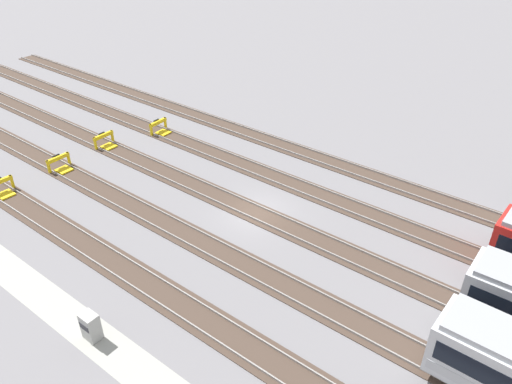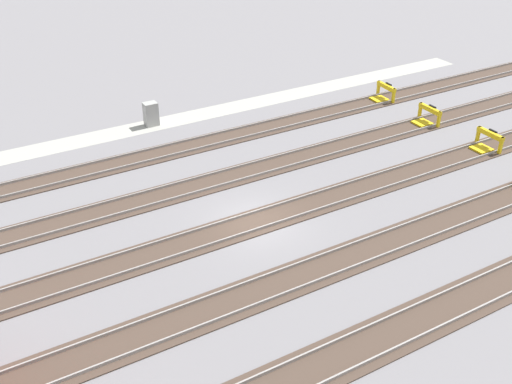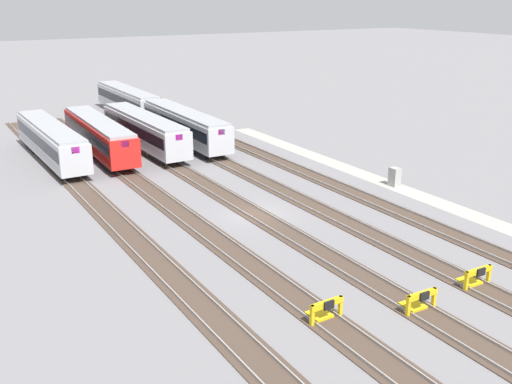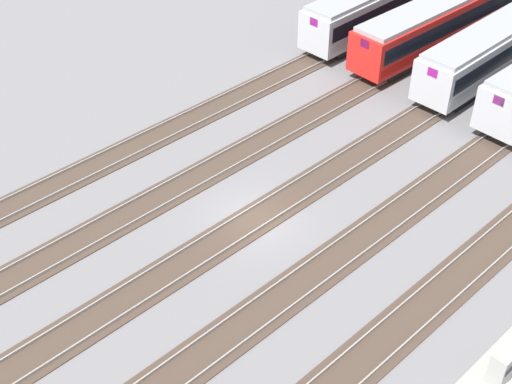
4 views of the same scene
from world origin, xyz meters
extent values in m
plane|color=slate|center=(0.00, 0.00, 0.00)|extent=(400.00, 400.00, 0.00)
cube|color=#9E9E93|center=(0.00, -13.83, 0.00)|extent=(54.00, 2.00, 0.01)
cube|color=#47382D|center=(0.00, -9.54, 0.03)|extent=(90.00, 2.23, 0.06)
cube|color=gray|center=(0.00, -8.82, 0.14)|extent=(90.00, 0.07, 0.15)
cube|color=gray|center=(0.00, -10.26, 0.14)|extent=(90.00, 0.07, 0.15)
cube|color=#47382D|center=(0.00, -4.77, 0.03)|extent=(90.00, 2.24, 0.06)
cube|color=gray|center=(0.00, -4.05, 0.14)|extent=(90.00, 0.07, 0.15)
cube|color=gray|center=(0.00, -5.49, 0.14)|extent=(90.00, 0.07, 0.15)
cube|color=#47382D|center=(0.00, 0.00, 0.03)|extent=(90.00, 2.24, 0.06)
cube|color=gray|center=(0.00, 0.72, 0.14)|extent=(90.00, 0.07, 0.15)
cube|color=gray|center=(0.00, -0.72, 0.14)|extent=(90.00, 0.07, 0.15)
cube|color=#47382D|center=(0.00, 4.77, 0.03)|extent=(90.00, 2.23, 0.06)
cube|color=gray|center=(0.00, 5.49, 0.14)|extent=(90.00, 0.07, 0.15)
cube|color=gray|center=(0.00, 4.05, 0.14)|extent=(90.00, 0.07, 0.15)
cube|color=#47382D|center=(0.00, 9.54, 0.03)|extent=(90.00, 2.23, 0.06)
cube|color=gray|center=(0.00, 10.26, 0.14)|extent=(90.00, 0.07, 0.15)
cube|color=gray|center=(0.00, 8.82, 0.14)|extent=(90.00, 0.07, 0.15)
cube|color=gold|center=(-16.52, -8.64, 0.57)|extent=(0.19, 0.19, 1.15)
cube|color=gold|center=(-16.61, -10.44, 0.57)|extent=(0.19, 0.19, 1.15)
cube|color=gold|center=(-16.56, -9.54, 1.00)|extent=(0.34, 2.01, 0.30)
cube|color=gold|center=(-16.01, -9.57, 0.09)|extent=(1.15, 1.13, 0.18)
cube|color=black|center=(-16.74, -9.53, 1.00)|extent=(0.15, 0.61, 0.44)
cube|color=gold|center=(-16.28, -3.87, 0.57)|extent=(0.18, 0.18, 1.15)
cube|color=gold|center=(-16.31, -5.67, 0.57)|extent=(0.18, 0.18, 1.15)
cube|color=gold|center=(-16.30, -4.77, 1.00)|extent=(0.27, 2.00, 0.30)
cube|color=gold|center=(-15.75, -4.78, 0.09)|extent=(1.12, 1.10, 0.18)
cube|color=black|center=(-16.48, -4.77, 1.00)|extent=(0.13, 0.60, 0.44)
cube|color=gold|center=(-16.71, 0.90, 0.57)|extent=(0.18, 0.18, 1.15)
cube|color=gold|center=(-16.73, -0.90, 0.57)|extent=(0.18, 0.18, 1.15)
cube|color=gold|center=(-16.72, 0.00, 1.00)|extent=(0.26, 2.00, 0.30)
cube|color=gold|center=(-16.17, -0.01, 0.09)|extent=(1.11, 1.09, 0.18)
cube|color=black|center=(-16.90, 0.00, 1.00)|extent=(0.13, 0.60, 0.44)
cube|color=#9E9E99|center=(0.17, -13.89, 0.80)|extent=(0.90, 0.70, 1.60)
cube|color=#333338|center=(0.17, -14.25, 1.04)|extent=(0.70, 0.04, 0.36)
camera|label=1|loc=(17.57, -22.64, 20.24)|focal=35.00mm
camera|label=2|loc=(12.64, 21.87, 16.77)|focal=42.00mm
camera|label=3|loc=(-36.05, 21.30, 15.59)|focal=42.00mm
camera|label=4|loc=(-19.13, -19.99, 23.79)|focal=50.00mm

